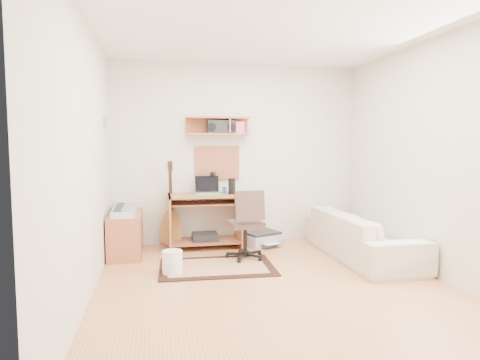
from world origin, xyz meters
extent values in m
cube|color=tan|center=(0.00, 0.00, -0.01)|extent=(3.60, 4.00, 0.01)
cube|color=white|center=(0.00, 0.00, 2.60)|extent=(3.60, 4.00, 0.01)
cube|color=beige|center=(0.00, 2.00, 1.30)|extent=(3.60, 0.01, 2.60)
cube|color=beige|center=(-1.80, 0.00, 1.30)|extent=(0.01, 4.00, 2.60)
cube|color=beige|center=(1.80, 0.00, 1.30)|extent=(0.01, 4.00, 2.60)
cube|color=#AE5F3D|center=(-0.30, 1.88, 1.70)|extent=(0.90, 0.25, 0.26)
cube|color=tan|center=(-0.30, 1.98, 1.17)|extent=(0.64, 0.03, 0.49)
cube|color=#4C8CBF|center=(-1.79, 1.50, 1.72)|extent=(0.02, 0.20, 0.15)
cylinder|color=black|center=(-0.14, 1.68, 0.86)|extent=(0.10, 0.10, 0.22)
cylinder|color=#384CAA|center=(-0.22, 1.83, 0.79)|extent=(0.06, 0.06, 0.09)
cube|color=black|center=(-0.26, 1.87, 1.68)|extent=(0.38, 0.17, 0.20)
cube|color=#D4B88E|center=(-0.49, 0.74, 0.01)|extent=(1.37, 0.94, 0.02)
cube|color=#AE5F3D|center=(-1.58, 1.55, 0.28)|extent=(0.40, 0.90, 0.55)
cube|color=#B2B5BA|center=(-1.58, 1.55, 0.59)|extent=(0.28, 0.89, 0.08)
cylinder|color=white|center=(-1.01, 0.58, 0.13)|extent=(0.27, 0.27, 0.27)
cube|color=#A5A8AA|center=(0.30, 1.70, 0.09)|extent=(0.59, 0.53, 0.18)
imported|color=beige|center=(1.38, 0.82, 0.39)|extent=(0.58, 1.97, 0.77)
camera|label=1|loc=(-1.17, -3.99, 1.45)|focal=31.13mm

